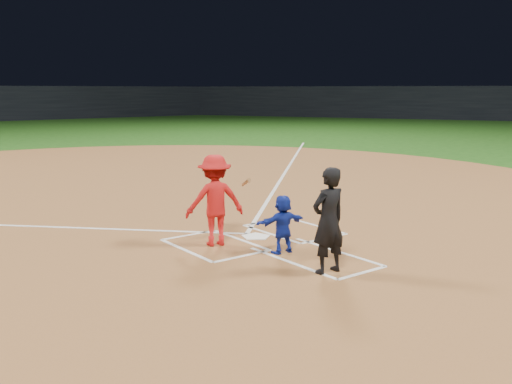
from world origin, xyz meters
TOP-DOWN VIEW (x-y plane):
  - ground at (0.00, 0.00)m, footprint 120.00×120.00m
  - home_plate_dirt at (0.00, 6.00)m, footprint 28.00×28.00m
  - stadium_wall_right at (42.00, 24.00)m, footprint 31.04×52.56m
  - home_plate at (0.00, 0.00)m, footprint 0.60×0.60m
  - catcher at (-0.28, -1.15)m, footprint 0.99×0.41m
  - umpire at (-0.42, -2.44)m, footprint 0.63×0.43m
  - chalk_markings at (0.00, 5.29)m, footprint 28.35×17.32m
  - batter_at_plate at (-0.94, 0.01)m, footprint 1.44×1.01m

SIDE VIEW (x-z plane):
  - ground at x=0.00m, z-range 0.00..0.00m
  - home_plate_dirt at x=0.00m, z-range 0.00..0.01m
  - chalk_markings at x=0.00m, z-range 0.01..0.02m
  - home_plate at x=0.00m, z-range 0.01..0.03m
  - catcher at x=-0.28m, z-range 0.01..1.06m
  - umpire at x=-0.42m, z-range 0.01..1.70m
  - batter_at_plate at x=-0.94m, z-range 0.01..1.70m
  - stadium_wall_right at x=42.00m, z-range 0.00..3.20m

